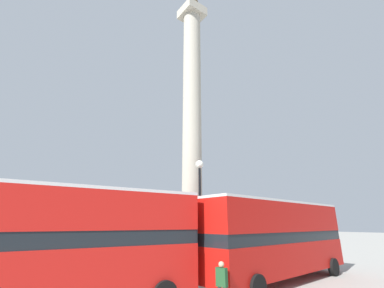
# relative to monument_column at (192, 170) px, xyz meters

# --- Properties ---
(ground_plane) EXTENTS (200.00, 200.00, 0.00)m
(ground_plane) POSITION_rel_monument_column_xyz_m (0.00, 0.00, -7.08)
(ground_plane) COLOR #9E9B93
(monument_column) EXTENTS (5.89, 5.89, 24.34)m
(monument_column) POSITION_rel_monument_column_xyz_m (0.00, 0.00, 0.00)
(monument_column) COLOR #ADA593
(monument_column) RESTS_ON ground_plane
(bus_a) EXTENTS (11.45, 3.48, 4.26)m
(bus_a) POSITION_rel_monument_column_xyz_m (1.24, -6.53, -4.72)
(bus_a) COLOR #B7140F
(bus_a) RESTS_ON ground_plane
(bus_b) EXTENTS (10.18, 3.34, 4.34)m
(bus_b) POSITION_rel_monument_column_xyz_m (-9.75, -5.38, -4.68)
(bus_b) COLOR red
(bus_b) RESTS_ON ground_plane
(street_lamp) EXTENTS (0.52, 0.52, 6.91)m
(street_lamp) POSITION_rel_monument_column_xyz_m (-1.98, -3.49, -2.68)
(street_lamp) COLOR black
(street_lamp) RESTS_ON ground_plane
(pedestrian_near_lamp) EXTENTS (0.26, 0.47, 1.67)m
(pedestrian_near_lamp) POSITION_rel_monument_column_xyz_m (-4.75, -8.28, -6.15)
(pedestrian_near_lamp) COLOR #28282D
(pedestrian_near_lamp) RESTS_ON ground_plane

